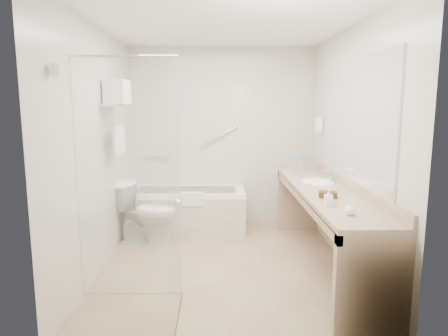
{
  "coord_description": "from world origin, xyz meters",
  "views": [
    {
      "loc": [
        -0.09,
        -4.12,
        1.7
      ],
      "look_at": [
        0.0,
        0.3,
        1.0
      ],
      "focal_mm": 32.0,
      "sensor_mm": 36.0,
      "label": 1
    }
  ],
  "objects_px": {
    "bathtub": "(187,209)",
    "vanity_counter": "(324,209)",
    "toilet": "(147,213)",
    "water_bottle_left": "(301,167)",
    "amenity_basket": "(328,194)"
  },
  "relations": [
    {
      "from": "bathtub",
      "to": "vanity_counter",
      "type": "bearing_deg",
      "value": -42.35
    },
    {
      "from": "vanity_counter",
      "to": "toilet",
      "type": "relative_size",
      "value": 3.54
    },
    {
      "from": "water_bottle_left",
      "to": "vanity_counter",
      "type": "bearing_deg",
      "value": -85.01
    },
    {
      "from": "bathtub",
      "to": "amenity_basket",
      "type": "distance_m",
      "value": 2.36
    },
    {
      "from": "vanity_counter",
      "to": "amenity_basket",
      "type": "bearing_deg",
      "value": -101.23
    },
    {
      "from": "toilet",
      "to": "amenity_basket",
      "type": "xyz_separation_m",
      "value": [
        1.9,
        -1.22,
        0.5
      ]
    },
    {
      "from": "bathtub",
      "to": "vanity_counter",
      "type": "height_order",
      "value": "vanity_counter"
    },
    {
      "from": "bathtub",
      "to": "vanity_counter",
      "type": "relative_size",
      "value": 0.59
    },
    {
      "from": "bathtub",
      "to": "toilet",
      "type": "relative_size",
      "value": 2.1
    },
    {
      "from": "amenity_basket",
      "to": "water_bottle_left",
      "type": "xyz_separation_m",
      "value": [
        0.0,
        1.19,
        0.07
      ]
    },
    {
      "from": "bathtub",
      "to": "vanity_counter",
      "type": "distance_m",
      "value": 2.09
    },
    {
      "from": "vanity_counter",
      "to": "amenity_basket",
      "type": "xyz_separation_m",
      "value": [
        -0.07,
        -0.37,
        0.24
      ]
    },
    {
      "from": "amenity_basket",
      "to": "water_bottle_left",
      "type": "relative_size",
      "value": 0.74
    },
    {
      "from": "vanity_counter",
      "to": "amenity_basket",
      "type": "height_order",
      "value": "vanity_counter"
    },
    {
      "from": "toilet",
      "to": "water_bottle_left",
      "type": "relative_size",
      "value": 3.42
    }
  ]
}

